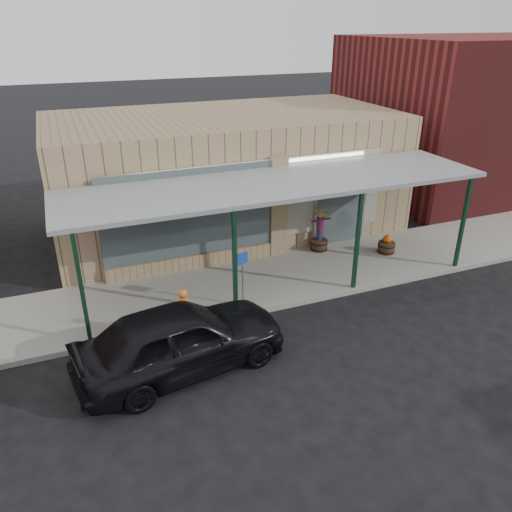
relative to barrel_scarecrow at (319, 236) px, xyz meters
name	(u,v)px	position (x,y,z in m)	size (l,w,h in m)	color
ground	(336,346)	(-2.10, -4.80, -0.63)	(120.00, 120.00, 0.00)	black
sidewalk	(276,278)	(-2.10, -1.20, -0.56)	(40.00, 3.20, 0.15)	gray
storefront	(226,174)	(-2.10, 3.36, 1.46)	(12.00, 6.25, 4.20)	#9F7C61
awning	(278,185)	(-2.10, -1.24, 2.38)	(12.00, 3.00, 3.04)	gray
block_buildings_near	(266,118)	(-0.09, 4.40, 3.13)	(61.00, 8.00, 8.00)	maroon
barrel_scarecrow	(319,236)	(0.00, 0.00, 0.00)	(0.87, 0.64, 1.44)	#4A301D
barrel_pumpkin	(386,246)	(1.97, -1.01, -0.25)	(0.60, 0.60, 0.65)	#4A301D
handicap_sign	(243,272)	(-3.60, -2.40, 0.52)	(0.32, 0.10, 1.55)	gray
parked_sedan	(181,339)	(-5.75, -4.25, 0.17)	(4.93, 2.62, 1.60)	black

